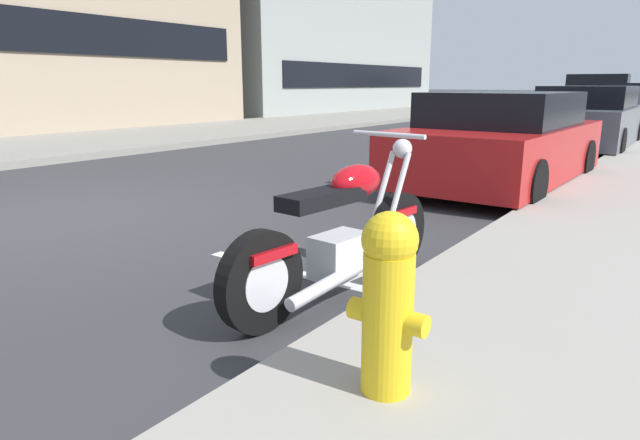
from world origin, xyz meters
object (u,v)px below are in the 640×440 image
(parked_motorcycle, at_px, (342,237))
(parked_car_second_in_row, at_px, (500,142))
(fire_hydrant, at_px, (388,299))
(parked_car_far_down_curb, at_px, (587,119))
(parked_car_at_intersection, at_px, (634,104))
(parked_car_mid_block, at_px, (609,111))
(crossing_truck, at_px, (597,90))

(parked_motorcycle, height_order, parked_car_second_in_row, parked_car_second_in_row)
(fire_hydrant, bearing_deg, parked_motorcycle, 40.72)
(parked_motorcycle, distance_m, fire_hydrant, 1.50)
(parked_car_far_down_curb, relative_size, parked_car_at_intersection, 0.97)
(parked_car_mid_block, bearing_deg, parked_car_at_intersection, 3.80)
(parked_car_mid_block, bearing_deg, crossing_truck, 14.27)
(fire_hydrant, bearing_deg, parked_car_second_in_row, 13.58)
(crossing_truck, bearing_deg, parked_car_mid_block, 98.45)
(parked_car_at_intersection, bearing_deg, parked_car_far_down_curb, -175.27)
(parked_car_far_down_curb, bearing_deg, parked_car_second_in_row, 178.54)
(parked_car_second_in_row, relative_size, fire_hydrant, 5.12)
(parked_motorcycle, relative_size, parked_car_far_down_curb, 0.47)
(parked_car_second_in_row, bearing_deg, crossing_truck, 8.44)
(parked_motorcycle, height_order, parked_car_mid_block, parked_car_mid_block)
(parked_car_far_down_curb, xyz_separation_m, crossing_truck, (25.81, 4.12, 0.37))
(fire_hydrant, bearing_deg, parked_car_mid_block, 5.64)
(parked_motorcycle, distance_m, parked_car_at_intersection, 21.69)
(parked_motorcycle, bearing_deg, crossing_truck, 12.30)
(parked_motorcycle, xyz_separation_m, crossing_truck, (36.53, 4.51, 0.62))
(parked_car_far_down_curb, bearing_deg, crossing_truck, 8.48)
(crossing_truck, distance_m, fire_hydrant, 38.06)
(parked_motorcycle, bearing_deg, parked_car_at_intersection, 7.12)
(crossing_truck, height_order, fire_hydrant, crossing_truck)
(parked_car_far_down_curb, bearing_deg, parked_car_mid_block, 2.95)
(parked_car_second_in_row, relative_size, crossing_truck, 0.85)
(parked_car_second_in_row, height_order, parked_car_at_intersection, parked_car_at_intersection)
(parked_motorcycle, height_order, parked_car_at_intersection, parked_car_at_intersection)
(parked_car_mid_block, height_order, crossing_truck, crossing_truck)
(parked_motorcycle, relative_size, parked_car_second_in_row, 0.51)
(parked_car_second_in_row, distance_m, crossing_truck, 31.92)
(parked_car_mid_block, bearing_deg, parked_car_second_in_row, -174.97)
(crossing_truck, bearing_deg, parked_motorcycle, 95.05)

